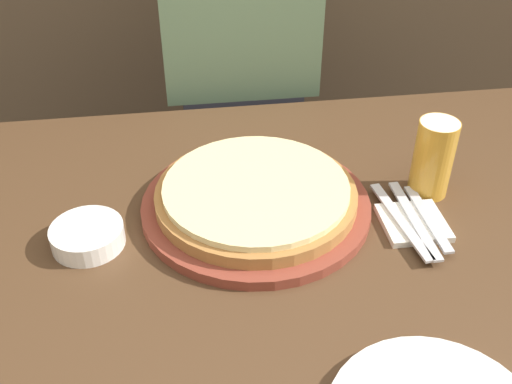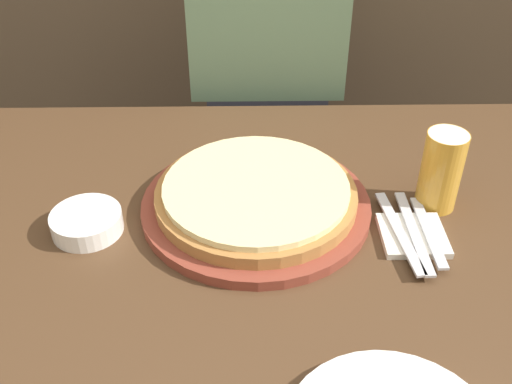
{
  "view_description": "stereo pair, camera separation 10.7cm",
  "coord_description": "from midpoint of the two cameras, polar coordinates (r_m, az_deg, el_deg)",
  "views": [
    {
      "loc": [
        -0.16,
        -0.74,
        1.4
      ],
      "look_at": [
        -0.04,
        0.12,
        0.77
      ],
      "focal_mm": 42.0,
      "sensor_mm": 36.0,
      "label": 1
    },
    {
      "loc": [
        -0.06,
        -0.74,
        1.4
      ],
      "look_at": [
        -0.04,
        0.12,
        0.77
      ],
      "focal_mm": 42.0,
      "sensor_mm": 36.0,
      "label": 2
    }
  ],
  "objects": [
    {
      "name": "dining_table",
      "position": [
        1.28,
        0.23,
        -17.88
      ],
      "size": [
        1.35,
        1.03,
        0.73
      ],
      "color": "#4C331E",
      "rests_on": "ground_plane"
    },
    {
      "name": "pizza_on_board",
      "position": [
        1.08,
        -2.84,
        -0.72
      ],
      "size": [
        0.42,
        0.42,
        0.06
      ],
      "color": "brown",
      "rests_on": "dining_table"
    },
    {
      "name": "beer_glass",
      "position": [
        1.12,
        13.99,
        3.33
      ],
      "size": [
        0.07,
        0.07,
        0.15
      ],
      "color": "gold",
      "rests_on": "dining_table"
    },
    {
      "name": "side_bowl",
      "position": [
        1.06,
        -18.56,
        -4.09
      ],
      "size": [
        0.12,
        0.12,
        0.04
      ],
      "color": "white",
      "rests_on": "dining_table"
    },
    {
      "name": "napkin_stack",
      "position": [
        1.08,
        12.03,
        -2.99
      ],
      "size": [
        0.11,
        0.11,
        0.01
      ],
      "color": "silver",
      "rests_on": "dining_table"
    },
    {
      "name": "fork",
      "position": [
        1.06,
        10.81,
        -2.77
      ],
      "size": [
        0.05,
        0.22,
        0.0
      ],
      "color": "silver",
      "rests_on": "napkin_stack"
    },
    {
      "name": "dinner_knife",
      "position": [
        1.07,
        12.09,
        -2.64
      ],
      "size": [
        0.02,
        0.22,
        0.0
      ],
      "color": "silver",
      "rests_on": "napkin_stack"
    },
    {
      "name": "spoon",
      "position": [
        1.08,
        13.34,
        -2.51
      ],
      "size": [
        0.02,
        0.19,
        0.0
      ],
      "color": "silver",
      "rests_on": "napkin_stack"
    },
    {
      "name": "diner_person",
      "position": [
        1.61,
        -3.43,
        7.97
      ],
      "size": [
        0.38,
        0.2,
        1.3
      ],
      "color": "#33333D",
      "rests_on": "ground_plane"
    }
  ]
}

